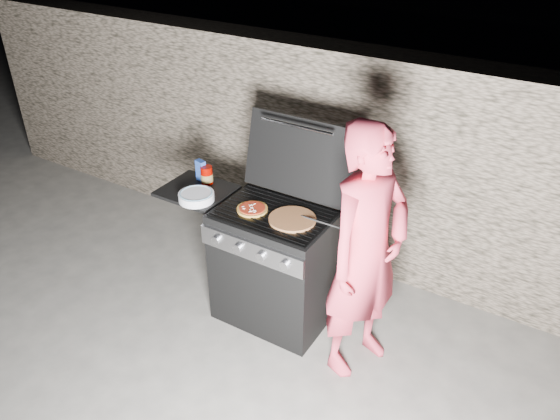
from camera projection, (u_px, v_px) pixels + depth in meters
The scene contains 10 objects.
ground at pixel (274, 314), 4.18m from camera, with size 50.00×50.00×0.00m, color #55524E.
stone_wall at pixel (341, 157), 4.48m from camera, with size 8.00×0.35×1.80m, color gray.
gas_grill at pixel (246, 256), 4.06m from camera, with size 1.34×0.79×0.91m, color black, non-canonical shape.
pizza_topped at pixel (252, 209), 3.74m from camera, with size 0.21×0.21×0.02m, color tan, non-canonical shape.
pizza_plain at pixel (292, 219), 3.63m from camera, with size 0.32×0.32×0.02m, color #E28E58.
sauce_jar at pixel (207, 175), 4.06m from camera, with size 0.09×0.09×0.14m, color #7F0600.
blue_carton at pixel (201, 171), 4.09m from camera, with size 0.08×0.04×0.16m, color #2446A3.
plate_stack at pixel (196, 197), 3.86m from camera, with size 0.25×0.25×0.06m, color white.
person at pixel (366, 254), 3.36m from camera, with size 0.64×0.42×1.75m, color #CD374C.
tongs at pixel (322, 223), 3.52m from camera, with size 0.01×0.01×0.43m, color black.
Camera 1 is at (1.68, -2.68, 2.85)m, focal length 35.00 mm.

